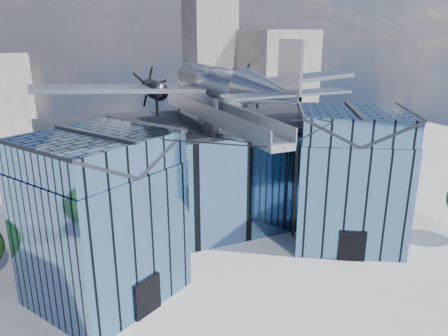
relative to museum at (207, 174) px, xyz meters
name	(u,v)px	position (x,y,z in m)	size (l,w,h in m)	color
ground_plane	(234,257)	(0.00, -5.82, -5.54)	(120.00, 120.00, 0.00)	#939397
museum	(207,174)	(0.00, 0.00, 0.00)	(32.88, 24.50, 17.60)	teal
bg_towers	(120,77)	(1.45, 44.67, 4.47)	(77.00, 24.50, 26.00)	gray
tree_side_e	(397,140)	(30.62, 7.45, -1.63)	(4.74, 4.74, 5.77)	#321D14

